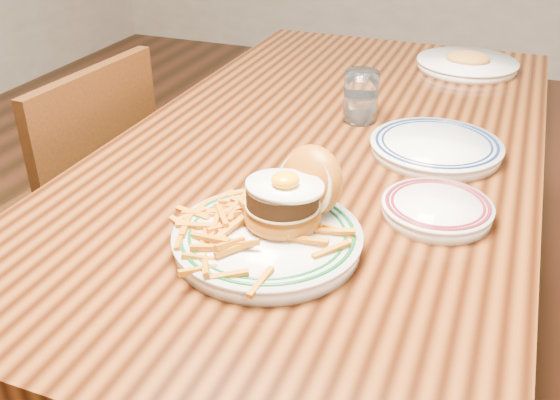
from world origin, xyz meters
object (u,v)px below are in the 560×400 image
at_px(table, 329,174).
at_px(chair_left, 76,220).
at_px(main_plate, 275,222).
at_px(side_plate, 437,208).

bearing_deg(table, chair_left, -170.60).
distance_m(table, main_plate, 0.44).
distance_m(main_plate, side_plate, 0.28).
distance_m(table, chair_left, 0.67).
bearing_deg(table, main_plate, -84.67).
relative_size(table, side_plate, 8.74).
bearing_deg(side_plate, chair_left, 172.06).
bearing_deg(main_plate, side_plate, 57.23).
distance_m(table, side_plate, 0.37).
xyz_separation_m(main_plate, side_plate, (0.22, 0.17, -0.02)).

